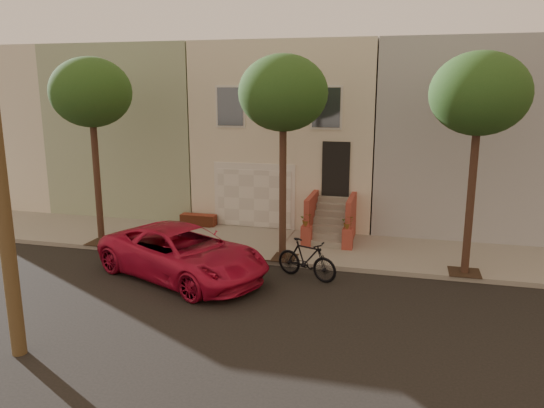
# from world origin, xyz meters

# --- Properties ---
(ground) EXTENTS (90.00, 90.00, 0.00)m
(ground) POSITION_xyz_m (0.00, 0.00, 0.00)
(ground) COLOR black
(ground) RESTS_ON ground
(sidewalk) EXTENTS (40.00, 3.70, 0.15)m
(sidewalk) POSITION_xyz_m (0.00, 5.35, 0.07)
(sidewalk) COLOR gray
(sidewalk) RESTS_ON ground
(house_row) EXTENTS (33.10, 11.70, 7.00)m
(house_row) POSITION_xyz_m (0.00, 11.19, 3.64)
(house_row) COLOR beige
(house_row) RESTS_ON sidewalk
(tree_left) EXTENTS (2.70, 2.57, 6.30)m
(tree_left) POSITION_xyz_m (-5.50, 3.90, 5.26)
(tree_left) COLOR #2D2116
(tree_left) RESTS_ON sidewalk
(tree_mid) EXTENTS (2.70, 2.57, 6.30)m
(tree_mid) POSITION_xyz_m (1.00, 3.90, 5.26)
(tree_mid) COLOR #2D2116
(tree_mid) RESTS_ON sidewalk
(tree_right) EXTENTS (2.70, 2.57, 6.30)m
(tree_right) POSITION_xyz_m (6.50, 3.90, 5.26)
(tree_right) COLOR #2D2116
(tree_right) RESTS_ON sidewalk
(pickup_truck) EXTENTS (5.97, 4.47, 1.51)m
(pickup_truck) POSITION_xyz_m (-1.50, 1.84, 0.75)
(pickup_truck) COLOR #B91237
(pickup_truck) RESTS_ON ground
(motorcycle) EXTENTS (2.03, 1.21, 1.18)m
(motorcycle) POSITION_xyz_m (2.02, 2.65, 0.59)
(motorcycle) COLOR black
(motorcycle) RESTS_ON ground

